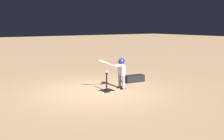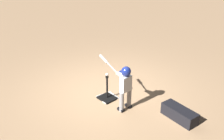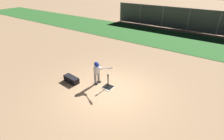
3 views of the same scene
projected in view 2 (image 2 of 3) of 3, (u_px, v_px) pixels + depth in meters
name	position (u px, v px, depth m)	size (l,w,h in m)	color
ground_plane	(106.00, 91.00, 7.04)	(90.00, 90.00, 0.00)	tan
home_plate	(108.00, 97.00, 6.73)	(0.44, 0.44, 0.02)	white
batting_tee	(107.00, 96.00, 6.66)	(0.42, 0.38, 0.65)	black
batter_child	(125.00, 82.00, 5.99)	(1.06, 0.35, 1.13)	gray
baseball	(107.00, 75.00, 6.40)	(0.07, 0.07, 0.07)	white
equipment_bag	(179.00, 114.00, 5.85)	(0.84, 0.32, 0.28)	black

